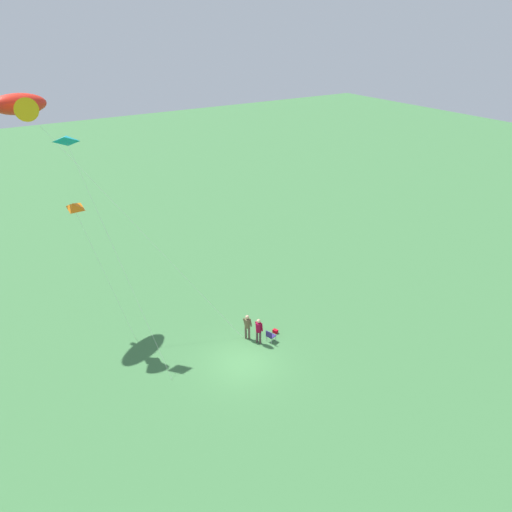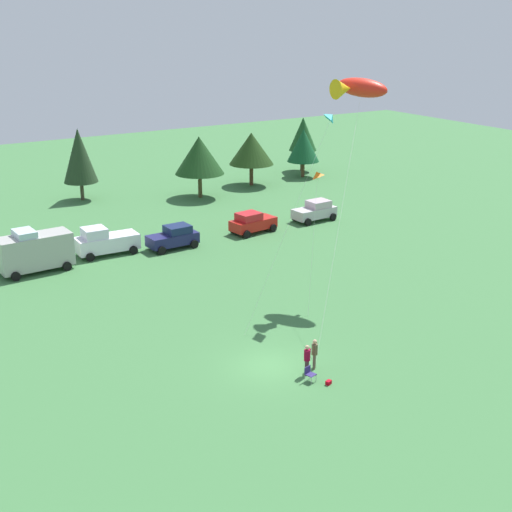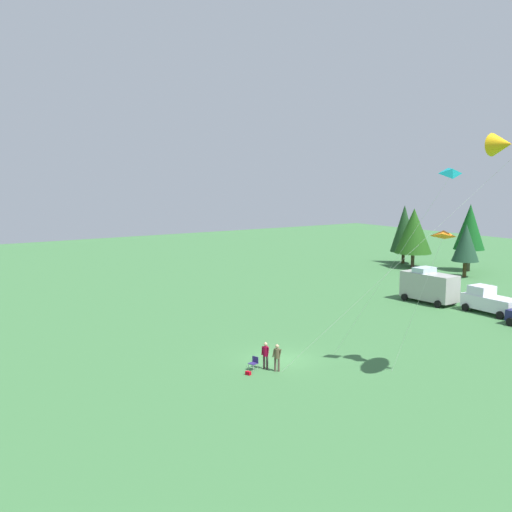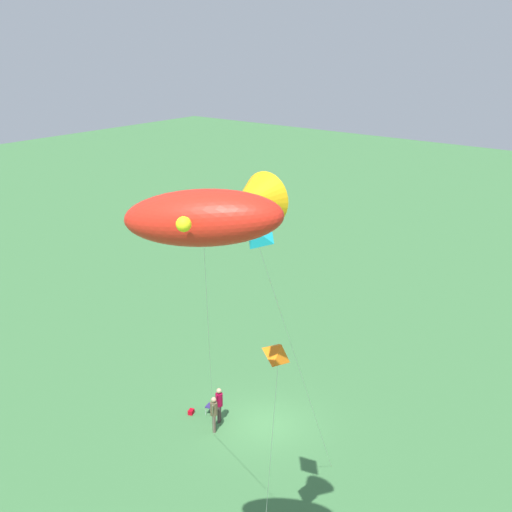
{
  "view_description": "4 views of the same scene",
  "coord_description": "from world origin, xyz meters",
  "px_view_note": "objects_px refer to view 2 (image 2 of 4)",
  "views": [
    {
      "loc": [
        -20.48,
        12.15,
        18.67
      ],
      "look_at": [
        2.34,
        -2.4,
        5.43
      ],
      "focal_mm": 35.0,
      "sensor_mm": 36.0,
      "label": 1
    },
    {
      "loc": [
        -19.41,
        -29.66,
        18.6
      ],
      "look_at": [
        -0.57,
        0.61,
        6.4
      ],
      "focal_mm": 50.0,
      "sensor_mm": 36.0,
      "label": 2
    },
    {
      "loc": [
        31.47,
        -22.21,
        12.27
      ],
      "look_at": [
        1.26,
        -2.63,
        7.3
      ],
      "focal_mm": 42.0,
      "sensor_mm": 36.0,
      "label": 3
    },
    {
      "loc": [
        22.95,
        17.8,
        17.92
      ],
      "look_at": [
        1.48,
        0.63,
        8.8
      ],
      "focal_mm": 50.0,
      "sensor_mm": 36.0,
      "label": 4
    }
  ],
  "objects_px": {
    "person_kite_flyer": "(315,352)",
    "car_red_sedan": "(252,222)",
    "folding_chair": "(309,373)",
    "truck_white_pickup": "(105,241)",
    "kite_large_fish": "(357,88)",
    "kite_delta_orange": "(316,175)",
    "person_spectator": "(307,357)",
    "backpack_on_grass": "(329,383)",
    "van_motorhome_grey": "(35,251)",
    "car_navy_hatch": "(174,237)",
    "kite_delta_teal": "(332,118)",
    "car_silver_compact": "(315,211)"
  },
  "relations": [
    {
      "from": "person_kite_flyer",
      "to": "folding_chair",
      "type": "bearing_deg",
      "value": -92.04
    },
    {
      "from": "folding_chair",
      "to": "person_spectator",
      "type": "bearing_deg",
      "value": 138.08
    },
    {
      "from": "kite_delta_orange",
      "to": "folding_chair",
      "type": "bearing_deg",
      "value": -127.18
    },
    {
      "from": "kite_delta_orange",
      "to": "backpack_on_grass",
      "type": "bearing_deg",
      "value": -122.13
    },
    {
      "from": "kite_delta_teal",
      "to": "kite_delta_orange",
      "type": "bearing_deg",
      "value": 150.04
    },
    {
      "from": "person_kite_flyer",
      "to": "backpack_on_grass",
      "type": "relative_size",
      "value": 5.44
    },
    {
      "from": "person_spectator",
      "to": "car_navy_hatch",
      "type": "xyz_separation_m",
      "value": [
        3.45,
        23.72,
        -0.07
      ]
    },
    {
      "from": "folding_chair",
      "to": "car_red_sedan",
      "type": "xyz_separation_m",
      "value": [
        11.6,
        24.64,
        0.46
      ]
    },
    {
      "from": "kite_large_fish",
      "to": "kite_delta_orange",
      "type": "xyz_separation_m",
      "value": [
        -4.03,
        -1.11,
        -5.19
      ]
    },
    {
      "from": "kite_large_fish",
      "to": "kite_delta_orange",
      "type": "distance_m",
      "value": 6.66
    },
    {
      "from": "car_red_sedan",
      "to": "kite_delta_teal",
      "type": "bearing_deg",
      "value": 68.53
    },
    {
      "from": "van_motorhome_grey",
      "to": "kite_delta_teal",
      "type": "relative_size",
      "value": 0.43
    },
    {
      "from": "van_motorhome_grey",
      "to": "car_navy_hatch",
      "type": "height_order",
      "value": "van_motorhome_grey"
    },
    {
      "from": "person_spectator",
      "to": "van_motorhome_grey",
      "type": "height_order",
      "value": "van_motorhome_grey"
    },
    {
      "from": "folding_chair",
      "to": "car_silver_compact",
      "type": "distance_m",
      "value": 31.1
    },
    {
      "from": "person_spectator",
      "to": "kite_delta_teal",
      "type": "height_order",
      "value": "kite_delta_teal"
    },
    {
      "from": "person_kite_flyer",
      "to": "backpack_on_grass",
      "type": "height_order",
      "value": "person_kite_flyer"
    },
    {
      "from": "van_motorhome_grey",
      "to": "kite_large_fish",
      "type": "relative_size",
      "value": 0.38
    },
    {
      "from": "person_spectator",
      "to": "kite_delta_teal",
      "type": "relative_size",
      "value": 0.14
    },
    {
      "from": "folding_chair",
      "to": "truck_white_pickup",
      "type": "bearing_deg",
      "value": 167.5
    },
    {
      "from": "car_red_sedan",
      "to": "kite_delta_orange",
      "type": "relative_size",
      "value": 0.49
    },
    {
      "from": "van_motorhome_grey",
      "to": "kite_large_fish",
      "type": "distance_m",
      "value": 26.53
    },
    {
      "from": "car_red_sedan",
      "to": "kite_large_fish",
      "type": "bearing_deg",
      "value": 79.61
    },
    {
      "from": "person_spectator",
      "to": "car_navy_hatch",
      "type": "height_order",
      "value": "car_navy_hatch"
    },
    {
      "from": "van_motorhome_grey",
      "to": "kite_delta_orange",
      "type": "height_order",
      "value": "kite_delta_orange"
    },
    {
      "from": "person_spectator",
      "to": "person_kite_flyer",
      "type": "bearing_deg",
      "value": 86.01
    },
    {
      "from": "truck_white_pickup",
      "to": "kite_delta_orange",
      "type": "distance_m",
      "value": 20.27
    },
    {
      "from": "person_kite_flyer",
      "to": "car_red_sedan",
      "type": "bearing_deg",
      "value": 110.75
    },
    {
      "from": "folding_chair",
      "to": "person_spectator",
      "type": "relative_size",
      "value": 0.47
    },
    {
      "from": "folding_chair",
      "to": "backpack_on_grass",
      "type": "bearing_deg",
      "value": 21.46
    },
    {
      "from": "kite_delta_orange",
      "to": "car_silver_compact",
      "type": "bearing_deg",
      "value": 53.21
    },
    {
      "from": "car_silver_compact",
      "to": "kite_delta_orange",
      "type": "relative_size",
      "value": 0.47
    },
    {
      "from": "person_kite_flyer",
      "to": "kite_large_fish",
      "type": "xyz_separation_m",
      "value": [
        9.83,
        9.17,
        12.86
      ]
    },
    {
      "from": "person_kite_flyer",
      "to": "backpack_on_grass",
      "type": "distance_m",
      "value": 2.11
    },
    {
      "from": "kite_large_fish",
      "to": "kite_delta_orange",
      "type": "bearing_deg",
      "value": -164.58
    },
    {
      "from": "person_kite_flyer",
      "to": "person_spectator",
      "type": "bearing_deg",
      "value": -110.32
    },
    {
      "from": "folding_chair",
      "to": "car_red_sedan",
      "type": "height_order",
      "value": "car_red_sedan"
    },
    {
      "from": "backpack_on_grass",
      "to": "person_kite_flyer",
      "type": "bearing_deg",
      "value": 77.12
    },
    {
      "from": "car_navy_hatch",
      "to": "kite_delta_orange",
      "type": "distance_m",
      "value": 17.44
    },
    {
      "from": "folding_chair",
      "to": "backpack_on_grass",
      "type": "xyz_separation_m",
      "value": [
        0.65,
        -0.85,
        -0.38
      ]
    },
    {
      "from": "person_kite_flyer",
      "to": "kite_large_fish",
      "type": "distance_m",
      "value": 18.6
    },
    {
      "from": "person_spectator",
      "to": "car_silver_compact",
      "type": "distance_m",
      "value": 30.38
    },
    {
      "from": "person_kite_flyer",
      "to": "car_navy_hatch",
      "type": "relative_size",
      "value": 0.41
    },
    {
      "from": "backpack_on_grass",
      "to": "kite_large_fish",
      "type": "height_order",
      "value": "kite_large_fish"
    },
    {
      "from": "person_kite_flyer",
      "to": "folding_chair",
      "type": "distance_m",
      "value": 1.57
    },
    {
      "from": "person_spectator",
      "to": "backpack_on_grass",
      "type": "relative_size",
      "value": 5.44
    },
    {
      "from": "truck_white_pickup",
      "to": "kite_delta_orange",
      "type": "height_order",
      "value": "kite_delta_orange"
    },
    {
      "from": "backpack_on_grass",
      "to": "truck_white_pickup",
      "type": "xyz_separation_m",
      "value": [
        -2.31,
        26.66,
        0.99
      ]
    },
    {
      "from": "van_motorhome_grey",
      "to": "car_red_sedan",
      "type": "relative_size",
      "value": 1.25
    },
    {
      "from": "truck_white_pickup",
      "to": "car_red_sedan",
      "type": "distance_m",
      "value": 13.31
    }
  ]
}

